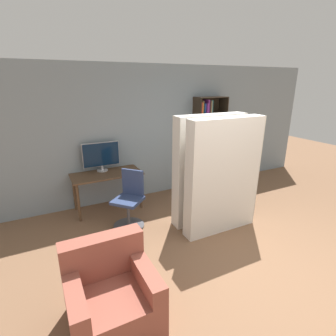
{
  "coord_description": "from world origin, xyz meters",
  "views": [
    {
      "loc": [
        -2.32,
        -1.8,
        2.36
      ],
      "look_at": [
        -0.53,
        1.73,
        1.05
      ],
      "focal_mm": 28.0,
      "sensor_mm": 36.0,
      "label": 1
    }
  ],
  "objects_px": {
    "office_chair": "(130,204)",
    "monitor": "(101,155)",
    "mattress_far": "(209,170)",
    "bookshelf": "(205,143)",
    "mattress_near": "(223,177)",
    "armchair": "(111,294)"
  },
  "relations": [
    {
      "from": "office_chair",
      "to": "monitor",
      "type": "bearing_deg",
      "value": 101.63
    },
    {
      "from": "monitor",
      "to": "bookshelf",
      "type": "xyz_separation_m",
      "value": [
        2.35,
        -0.02,
        -0.0
      ]
    },
    {
      "from": "bookshelf",
      "to": "mattress_far",
      "type": "relative_size",
      "value": 1.1
    },
    {
      "from": "office_chair",
      "to": "mattress_far",
      "type": "distance_m",
      "value": 1.46
    },
    {
      "from": "office_chair",
      "to": "armchair",
      "type": "relative_size",
      "value": 1.13
    },
    {
      "from": "office_chair",
      "to": "armchair",
      "type": "distance_m",
      "value": 1.9
    },
    {
      "from": "office_chair",
      "to": "armchair",
      "type": "xyz_separation_m",
      "value": [
        -0.79,
        -1.72,
        -0.08
      ]
    },
    {
      "from": "monitor",
      "to": "armchair",
      "type": "distance_m",
      "value": 2.85
    },
    {
      "from": "office_chair",
      "to": "mattress_far",
      "type": "relative_size",
      "value": 0.51
    },
    {
      "from": "office_chair",
      "to": "mattress_near",
      "type": "xyz_separation_m",
      "value": [
        1.3,
        -0.81,
        0.54
      ]
    },
    {
      "from": "mattress_near",
      "to": "mattress_far",
      "type": "distance_m",
      "value": 0.4
    },
    {
      "from": "mattress_far",
      "to": "bookshelf",
      "type": "bearing_deg",
      "value": 57.92
    },
    {
      "from": "mattress_near",
      "to": "mattress_far",
      "type": "relative_size",
      "value": 1.0
    },
    {
      "from": "bookshelf",
      "to": "armchair",
      "type": "xyz_separation_m",
      "value": [
        -2.94,
        -2.67,
        -0.71
      ]
    },
    {
      "from": "bookshelf",
      "to": "armchair",
      "type": "height_order",
      "value": "bookshelf"
    },
    {
      "from": "mattress_near",
      "to": "mattress_far",
      "type": "height_order",
      "value": "same"
    },
    {
      "from": "mattress_far",
      "to": "armchair",
      "type": "bearing_deg",
      "value": -147.9
    },
    {
      "from": "monitor",
      "to": "mattress_near",
      "type": "bearing_deg",
      "value": -49.85
    },
    {
      "from": "monitor",
      "to": "armchair",
      "type": "height_order",
      "value": "monitor"
    },
    {
      "from": "mattress_near",
      "to": "mattress_far",
      "type": "xyz_separation_m",
      "value": [
        0.0,
        0.4,
        -0.0
      ]
    },
    {
      "from": "office_chair",
      "to": "bookshelf",
      "type": "height_order",
      "value": "bookshelf"
    },
    {
      "from": "mattress_near",
      "to": "mattress_far",
      "type": "bearing_deg",
      "value": 90.0
    }
  ]
}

